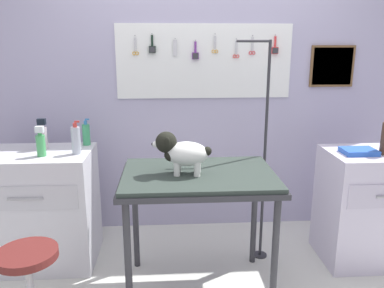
% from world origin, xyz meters
% --- Properties ---
extents(rear_wall_panel, '(4.00, 0.11, 2.30)m').
position_xyz_m(rear_wall_panel, '(0.01, 1.28, 1.16)').
color(rear_wall_panel, '#ABA6C4').
rests_on(rear_wall_panel, ground).
extents(grooming_table, '(1.02, 0.71, 0.85)m').
position_xyz_m(grooming_table, '(-0.07, 0.28, 0.77)').
color(grooming_table, '#2D2D33').
rests_on(grooming_table, ground).
extents(grooming_arm, '(0.29, 0.11, 1.69)m').
position_xyz_m(grooming_arm, '(0.45, 0.65, 0.79)').
color(grooming_arm, '#2D2D33').
rests_on(grooming_arm, ground).
extents(dog, '(0.38, 0.21, 0.28)m').
position_xyz_m(dog, '(-0.19, 0.26, 1.00)').
color(dog, white).
rests_on(dog, grooming_table).
extents(counter_left, '(0.80, 0.58, 0.88)m').
position_xyz_m(counter_left, '(-1.25, 0.70, 0.44)').
color(counter_left, silver).
rests_on(counter_left, ground).
extents(cabinet_right, '(0.68, 0.54, 0.88)m').
position_xyz_m(cabinet_right, '(1.27, 0.58, 0.44)').
color(cabinet_right, silver).
rests_on(cabinet_right, ground).
extents(stool, '(0.34, 0.34, 0.57)m').
position_xyz_m(stool, '(-1.05, -0.17, 0.46)').
color(stool, '#9E9EA3').
rests_on(stool, ground).
extents(spray_bottle_tall, '(0.06, 0.06, 0.21)m').
position_xyz_m(spray_bottle_tall, '(-0.91, 0.90, 0.97)').
color(spray_bottle_tall, '#3B9E65').
rests_on(spray_bottle_tall, counter_left).
extents(spray_bottle_short, '(0.07, 0.06, 0.25)m').
position_xyz_m(spray_bottle_short, '(-0.93, 0.64, 0.99)').
color(spray_bottle_short, '#A9B1BD').
rests_on(spray_bottle_short, counter_left).
extents(shampoo_bottle, '(0.06, 0.06, 0.22)m').
position_xyz_m(shampoo_bottle, '(-1.17, 0.60, 0.98)').
color(shampoo_bottle, '#44A75B').
rests_on(shampoo_bottle, counter_left).
extents(conditioner_bottle, '(0.07, 0.07, 0.23)m').
position_xyz_m(conditioner_bottle, '(-1.22, 0.80, 0.99)').
color(conditioner_bottle, '#B9ABB2').
rests_on(conditioner_bottle, counter_left).
extents(supply_tray, '(0.24, 0.18, 0.04)m').
position_xyz_m(supply_tray, '(1.13, 0.54, 0.90)').
color(supply_tray, blue).
rests_on(supply_tray, cabinet_right).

